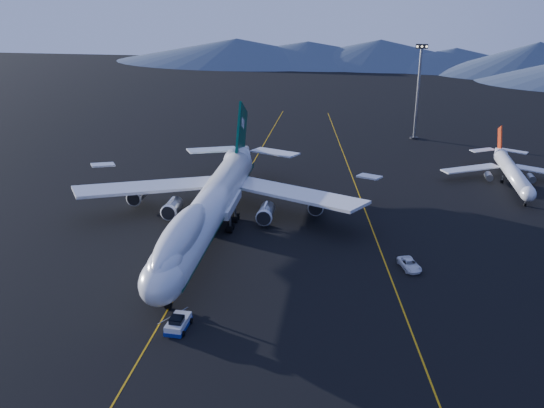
# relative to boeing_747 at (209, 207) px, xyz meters

# --- Properties ---
(ground) EXTENTS (500.00, 500.00, 0.00)m
(ground) POSITION_rel_boeing_747_xyz_m (-0.00, -0.03, -5.81)
(ground) COLOR black
(ground) RESTS_ON ground
(taxiway_line_main) EXTENTS (0.25, 220.00, 0.01)m
(taxiway_line_main) POSITION_rel_boeing_747_xyz_m (-0.00, -0.03, -5.80)
(taxiway_line_main) COLOR #CA8E0B
(taxiway_line_main) RESTS_ON ground
(taxiway_line_side) EXTENTS (28.08, 198.09, 0.01)m
(taxiway_line_side) POSITION_rel_boeing_747_xyz_m (30.00, 9.97, -5.80)
(taxiway_line_side) COLOR #CA8E0B
(taxiway_line_side) RESTS_ON ground
(boeing_747) EXTENTS (59.62, 72.43, 19.37)m
(boeing_747) POSITION_rel_boeing_747_xyz_m (0.00, 0.00, 0.00)
(boeing_747) COLOR silver
(boeing_747) RESTS_ON ground
(pushback_tug) EXTENTS (3.18, 5.24, 2.22)m
(pushback_tug) POSITION_rel_boeing_747_xyz_m (3.00, -31.55, -5.12)
(pushback_tug) COLOR silver
(pushback_tug) RESTS_ON ground
(second_jet) EXTENTS (32.14, 36.31, 10.33)m
(second_jet) POSITION_rel_boeing_747_xyz_m (62.67, 39.27, -2.69)
(second_jet) COLOR silver
(second_jet) RESTS_ON ground
(service_van) EXTENTS (4.35, 6.22, 1.58)m
(service_van) POSITION_rel_boeing_747_xyz_m (36.29, -8.30, -5.03)
(service_van) COLOR white
(service_van) RESTS_ON ground
(floodlight_mast) EXTENTS (3.39, 2.55, 27.48)m
(floodlight_mast) POSITION_rel_boeing_747_xyz_m (43.45, 78.28, 8.11)
(floodlight_mast) COLOR black
(floodlight_mast) RESTS_ON ground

